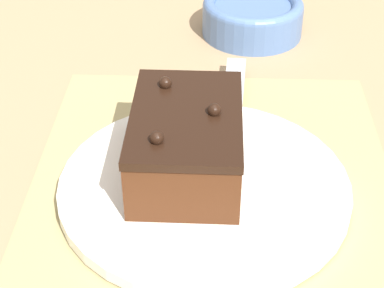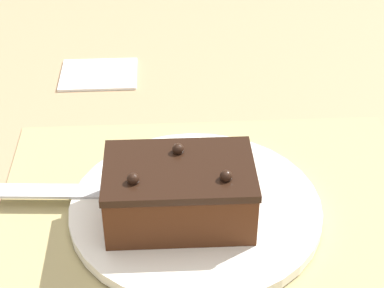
{
  "view_description": "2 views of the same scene",
  "coord_description": "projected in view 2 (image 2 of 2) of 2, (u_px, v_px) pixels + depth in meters",
  "views": [
    {
      "loc": [
        -0.43,
        0.0,
        0.39
      ],
      "look_at": [
        0.03,
        0.02,
        0.05
      ],
      "focal_mm": 60.0,
      "sensor_mm": 36.0,
      "label": 1
    },
    {
      "loc": [
        0.05,
        0.52,
        0.46
      ],
      "look_at": [
        0.02,
        -0.03,
        0.07
      ],
      "focal_mm": 60.0,
      "sensor_mm": 36.0,
      "label": 2
    }
  ],
  "objects": [
    {
      "name": "ground_plane",
      "position": [
        213.0,
        210.0,
        0.69
      ],
      "size": [
        3.0,
        3.0,
        0.0
      ],
      "primitive_type": "plane",
      "color": "#9E7F5B"
    },
    {
      "name": "placemat_woven",
      "position": [
        213.0,
        209.0,
        0.69
      ],
      "size": [
        0.46,
        0.34,
        0.0
      ],
      "primitive_type": "cube",
      "color": "tan",
      "rests_on": "ground_plane"
    },
    {
      "name": "cake_plate",
      "position": [
        195.0,
        208.0,
        0.68
      ],
      "size": [
        0.27,
        0.27,
        0.01
      ],
      "color": "white",
      "rests_on": "placemat_woven"
    },
    {
      "name": "chocolate_cake",
      "position": [
        179.0,
        192.0,
        0.64
      ],
      "size": [
        0.15,
        0.1,
        0.07
      ],
      "rotation": [
        0.0,
        0.0,
        -0.01
      ],
      "color": "#472614",
      "rests_on": "cake_plate"
    },
    {
      "name": "serving_knife",
      "position": [
        138.0,
        189.0,
        0.69
      ],
      "size": [
        0.25,
        0.04,
        0.01
      ],
      "rotation": [
        0.0,
        0.0,
        4.65
      ],
      "color": "black",
      "rests_on": "cake_plate"
    },
    {
      "name": "folded_napkin",
      "position": [
        99.0,
        73.0,
        0.93
      ],
      "size": [
        0.11,
        0.09,
        0.01
      ],
      "primitive_type": "cube",
      "color": "white",
      "rests_on": "ground_plane"
    }
  ]
}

